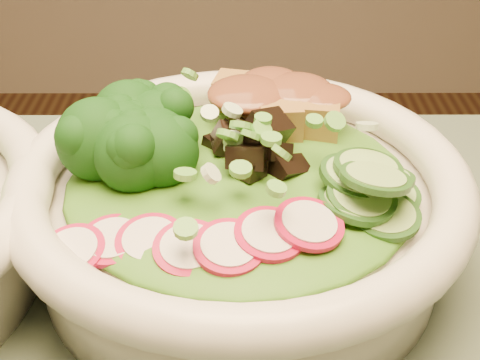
{
  "coord_description": "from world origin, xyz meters",
  "views": [
    {
      "loc": [
        -0.2,
        -0.15,
        1.04
      ],
      "look_at": [
        -0.2,
        0.2,
        0.81
      ],
      "focal_mm": 50.0,
      "sensor_mm": 36.0,
      "label": 1
    }
  ],
  "objects": [
    {
      "name": "salad_bowl",
      "position": [
        -0.2,
        0.2,
        0.79
      ],
      "size": [
        0.28,
        0.28,
        0.08
      ],
      "rotation": [
        0.0,
        0.0,
        -0.12
      ],
      "color": "silver",
      "rests_on": "dining_table"
    },
    {
      "name": "lettuce_bed",
      "position": [
        -0.2,
        0.2,
        0.81
      ],
      "size": [
        0.21,
        0.21,
        0.03
      ],
      "primitive_type": "ellipsoid",
      "color": "#2B6315",
      "rests_on": "salad_bowl"
    },
    {
      "name": "broccoli_florets",
      "position": [
        -0.27,
        0.21,
        0.83
      ],
      "size": [
        0.09,
        0.08,
        0.05
      ],
      "primitive_type": null,
      "rotation": [
        0.0,
        0.0,
        -0.12
      ],
      "color": "black",
      "rests_on": "salad_bowl"
    },
    {
      "name": "radish_slices",
      "position": [
        -0.22,
        0.13,
        0.82
      ],
      "size": [
        0.12,
        0.06,
        0.02
      ],
      "primitive_type": null,
      "rotation": [
        0.0,
        0.0,
        -0.12
      ],
      "color": "#A70C34",
      "rests_on": "salad_bowl"
    },
    {
      "name": "cucumber_slices",
      "position": [
        -0.14,
        0.18,
        0.83
      ],
      "size": [
        0.08,
        0.08,
        0.04
      ],
      "primitive_type": null,
      "rotation": [
        0.0,
        0.0,
        -0.12
      ],
      "color": "#9ACC71",
      "rests_on": "salad_bowl"
    },
    {
      "name": "mushroom_heap",
      "position": [
        -0.2,
        0.21,
        0.83
      ],
      "size": [
        0.08,
        0.08,
        0.04
      ],
      "primitive_type": null,
      "rotation": [
        0.0,
        0.0,
        -0.12
      ],
      "color": "black",
      "rests_on": "salad_bowl"
    },
    {
      "name": "tofu_cubes",
      "position": [
        -0.18,
        0.26,
        0.83
      ],
      "size": [
        0.1,
        0.07,
        0.04
      ],
      "primitive_type": null,
      "rotation": [
        0.0,
        0.0,
        -0.12
      ],
      "color": "olive",
      "rests_on": "salad_bowl"
    },
    {
      "name": "peanut_sauce",
      "position": [
        -0.18,
        0.26,
        0.84
      ],
      "size": [
        0.07,
        0.06,
        0.02
      ],
      "primitive_type": "ellipsoid",
      "color": "brown",
      "rests_on": "tofu_cubes"
    },
    {
      "name": "scallion_garnish",
      "position": [
        -0.2,
        0.2,
        0.84
      ],
      "size": [
        0.2,
        0.2,
        0.03
      ],
      "primitive_type": null,
      "color": "#5CA43A",
      "rests_on": "salad_bowl"
    }
  ]
}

